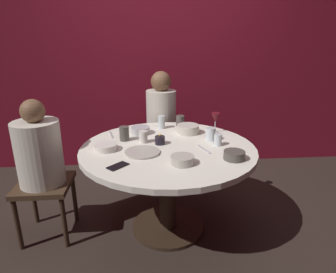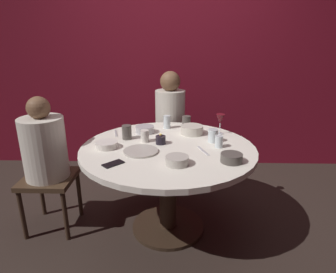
{
  "view_description": "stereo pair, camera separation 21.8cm",
  "coord_description": "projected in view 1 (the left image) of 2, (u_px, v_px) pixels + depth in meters",
  "views": [
    {
      "loc": [
        -0.17,
        -2.06,
        1.53
      ],
      "look_at": [
        0.0,
        0.0,
        0.82
      ],
      "focal_mm": 30.7,
      "sensor_mm": 36.0,
      "label": 1
    },
    {
      "loc": [
        0.05,
        -2.06,
        1.53
      ],
      "look_at": [
        0.0,
        0.0,
        0.82
      ],
      "focal_mm": 30.7,
      "sensor_mm": 36.0,
      "label": 2
    }
  ],
  "objects": [
    {
      "name": "back_wall",
      "position": [
        158.0,
        59.0,
        3.36
      ],
      "size": [
        6.0,
        0.1,
        2.6
      ],
      "primitive_type": "cube",
      "color": "maroon",
      "rests_on": "ground"
    },
    {
      "name": "cup_beside_wine",
      "position": [
        180.0,
        121.0,
        2.71
      ],
      "size": [
        0.08,
        0.08,
        0.1
      ],
      "primitive_type": "cylinder",
      "color": "#4C4742",
      "rests_on": "dining_table"
    },
    {
      "name": "dining_table",
      "position": [
        168.0,
        164.0,
        2.26
      ],
      "size": [
        1.34,
        1.34,
        0.74
      ],
      "color": "silver",
      "rests_on": "ground"
    },
    {
      "name": "wine_glass",
      "position": [
        215.0,
        118.0,
        2.5
      ],
      "size": [
        0.08,
        0.08,
        0.18
      ],
      "color": "silver",
      "rests_on": "dining_table"
    },
    {
      "name": "bowl_sauce_side",
      "position": [
        234.0,
        155.0,
        1.96
      ],
      "size": [
        0.15,
        0.15,
        0.06
      ],
      "primitive_type": "cylinder",
      "color": "#4C4742",
      "rests_on": "dining_table"
    },
    {
      "name": "cup_far_edge",
      "position": [
        143.0,
        137.0,
        2.27
      ],
      "size": [
        0.07,
        0.07,
        0.1
      ],
      "primitive_type": "cylinder",
      "color": "silver",
      "rests_on": "dining_table"
    },
    {
      "name": "seated_diner_left",
      "position": [
        39.0,
        155.0,
        2.15
      ],
      "size": [
        0.4,
        0.4,
        1.12
      ],
      "rotation": [
        0.0,
        0.0,
        6.28
      ],
      "color": "#3F2D1E",
      "rests_on": "ground"
    },
    {
      "name": "candle_holder",
      "position": [
        160.0,
        140.0,
        2.24
      ],
      "size": [
        0.08,
        0.08,
        0.09
      ],
      "color": "black",
      "rests_on": "dining_table"
    },
    {
      "name": "cup_by_left_diner",
      "position": [
        218.0,
        140.0,
        2.21
      ],
      "size": [
        0.06,
        0.06,
        0.09
      ],
      "primitive_type": "cylinder",
      "color": "silver",
      "rests_on": "dining_table"
    },
    {
      "name": "dinner_plate",
      "position": [
        142.0,
        152.0,
        2.08
      ],
      "size": [
        0.26,
        0.26,
        0.01
      ],
      "primitive_type": "cylinder",
      "color": "#B2ADA3",
      "rests_on": "dining_table"
    },
    {
      "name": "cup_by_right_diner",
      "position": [
        162.0,
        122.0,
        2.63
      ],
      "size": [
        0.06,
        0.06,
        0.12
      ],
      "primitive_type": "cylinder",
      "color": "silver",
      "rests_on": "dining_table"
    },
    {
      "name": "bowl_salad_center",
      "position": [
        188.0,
        129.0,
        2.5
      ],
      "size": [
        0.19,
        0.19,
        0.07
      ],
      "primitive_type": "cylinder",
      "color": "beige",
      "rests_on": "dining_table"
    },
    {
      "name": "cup_near_candle",
      "position": [
        124.0,
        134.0,
        2.32
      ],
      "size": [
        0.08,
        0.08,
        0.12
      ],
      "primitive_type": "cylinder",
      "color": "#4C4742",
      "rests_on": "dining_table"
    },
    {
      "name": "seated_diner_back",
      "position": [
        161.0,
        116.0,
        3.05
      ],
      "size": [
        0.4,
        0.4,
        1.21
      ],
      "rotation": [
        0.0,
        0.0,
        4.71
      ],
      "color": "#3F2D1E",
      "rests_on": "ground"
    },
    {
      "name": "bowl_serving_large",
      "position": [
        141.0,
        130.0,
        2.5
      ],
      "size": [
        0.16,
        0.16,
        0.06
      ],
      "primitive_type": "cylinder",
      "color": "#B7B7BC",
      "rests_on": "dining_table"
    },
    {
      "name": "cell_phone",
      "position": [
        118.0,
        166.0,
        1.86
      ],
      "size": [
        0.15,
        0.15,
        0.01
      ],
      "primitive_type": "cube",
      "rotation": [
        0.0,
        0.0,
        5.51
      ],
      "color": "black",
      "rests_on": "dining_table"
    },
    {
      "name": "bowl_rice_portion",
      "position": [
        106.0,
        147.0,
        2.13
      ],
      "size": [
        0.17,
        0.17,
        0.05
      ],
      "primitive_type": "cylinder",
      "color": "silver",
      "rests_on": "dining_table"
    },
    {
      "name": "fork_near_plate",
      "position": [
        111.0,
        135.0,
        2.46
      ],
      "size": [
        0.06,
        0.18,
        0.01
      ],
      "primitive_type": "cube",
      "rotation": [
        0.0,
        0.0,
        0.24
      ],
      "color": "#B7B7BC",
      "rests_on": "dining_table"
    },
    {
      "name": "knife_near_plate",
      "position": [
        204.0,
        149.0,
        2.14
      ],
      "size": [
        0.07,
        0.18,
        0.01
      ],
      "primitive_type": "cube",
      "rotation": [
        0.0,
        0.0,
        0.34
      ],
      "color": "#B7B7BC",
      "rests_on": "dining_table"
    },
    {
      "name": "cup_center_front",
      "position": [
        211.0,
        134.0,
        2.32
      ],
      "size": [
        0.08,
        0.08,
        0.1
      ],
      "primitive_type": "cylinder",
      "color": "silver",
      "rests_on": "dining_table"
    },
    {
      "name": "ground_plane",
      "position": [
        168.0,
        227.0,
        2.45
      ],
      "size": [
        8.0,
        8.0,
        0.0
      ],
      "primitive_type": "plane",
      "color": "#2D231E"
    },
    {
      "name": "bowl_small_white",
      "position": [
        182.0,
        160.0,
        1.89
      ],
      "size": [
        0.16,
        0.16,
        0.06
      ],
      "primitive_type": "cylinder",
      "color": "#B2ADA3",
      "rests_on": "dining_table"
    }
  ]
}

